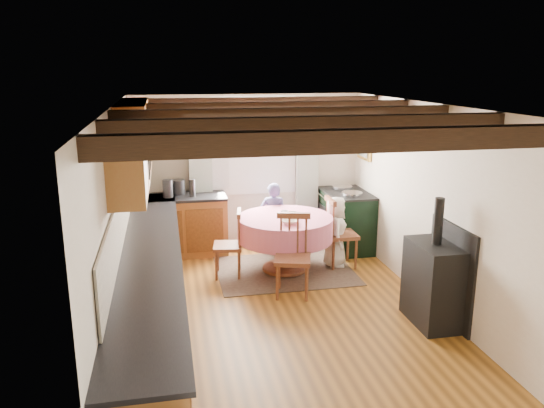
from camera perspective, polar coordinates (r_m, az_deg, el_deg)
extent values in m
cube|color=#98601F|center=(6.30, 1.47, -12.00)|extent=(3.60, 5.50, 0.00)
cube|color=white|center=(5.65, 1.63, 10.34)|extent=(3.60, 5.50, 0.00)
cube|color=silver|center=(8.49, -2.61, 3.55)|extent=(3.60, 0.00, 2.40)
cube|color=silver|center=(3.42, 12.22, -13.88)|extent=(3.60, 0.00, 2.40)
cube|color=silver|center=(5.75, -16.24, -2.36)|extent=(0.00, 5.50, 2.40)
cube|color=silver|center=(6.49, 17.23, -0.52)|extent=(0.00, 5.50, 2.40)
cube|color=black|center=(3.75, 8.57, 6.70)|extent=(3.60, 0.16, 0.16)
cube|color=black|center=(4.69, 4.40, 8.36)|extent=(3.60, 0.16, 0.16)
cube|color=black|center=(5.66, 1.63, 9.43)|extent=(3.60, 0.16, 0.16)
cube|color=black|center=(6.63, -0.35, 10.18)|extent=(3.60, 0.16, 0.16)
cube|color=black|center=(7.61, -1.82, 10.73)|extent=(3.60, 0.16, 0.16)
cube|color=beige|center=(6.03, -15.84, -1.54)|extent=(0.02, 4.50, 0.55)
cube|color=beige|center=(8.38, -9.37, 3.23)|extent=(1.40, 0.02, 0.55)
cube|color=brown|center=(5.98, -12.83, -9.21)|extent=(0.60, 5.30, 0.88)
cube|color=brown|center=(8.29, -9.42, -2.32)|extent=(1.30, 0.60, 0.88)
cube|color=black|center=(5.82, -12.89, -5.04)|extent=(0.64, 5.30, 0.04)
cube|color=black|center=(8.15, -9.55, 0.74)|extent=(1.30, 0.64, 0.04)
cube|color=brown|center=(6.76, -14.48, 6.73)|extent=(0.34, 1.80, 0.90)
cube|color=brown|center=(5.28, -15.18, 4.08)|extent=(0.34, 0.90, 0.70)
cube|color=white|center=(8.43, -1.95, 6.23)|extent=(1.34, 0.03, 1.54)
cube|color=white|center=(8.43, -1.96, 6.24)|extent=(1.20, 0.01, 1.40)
cube|color=#BDBDBD|center=(8.33, -7.60, 2.53)|extent=(0.35, 0.10, 2.10)
cube|color=#BDBDBD|center=(8.61, 3.77, 3.01)|extent=(0.35, 0.10, 2.10)
cylinder|color=black|center=(8.28, -1.89, 10.26)|extent=(2.00, 0.03, 0.03)
cube|color=gold|center=(8.44, 9.88, 6.72)|extent=(0.04, 0.50, 0.60)
cylinder|color=silver|center=(8.60, 4.36, 7.04)|extent=(0.30, 0.02, 0.30)
cube|color=#372825|center=(7.61, 1.37, -7.13)|extent=(1.90, 1.47, 0.01)
imported|color=#454777|center=(8.13, 0.16, -1.57)|extent=(0.47, 0.38, 1.12)
imported|color=silver|center=(7.69, 6.78, -2.98)|extent=(0.41, 0.55, 1.03)
imported|color=silver|center=(7.04, 1.88, -1.87)|extent=(0.30, 0.30, 0.06)
imported|color=silver|center=(7.35, 2.13, -1.16)|extent=(0.21, 0.21, 0.06)
imported|color=silver|center=(7.31, 1.35, -1.09)|extent=(0.12, 0.12, 0.10)
cylinder|color=#262628|center=(8.07, -11.08, 1.64)|extent=(0.15, 0.15, 0.26)
cylinder|color=#262628|center=(8.24, -9.97, 1.81)|extent=(0.20, 0.20, 0.22)
cylinder|color=#262628|center=(8.04, -8.52, 1.70)|extent=(0.09, 0.09, 0.26)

